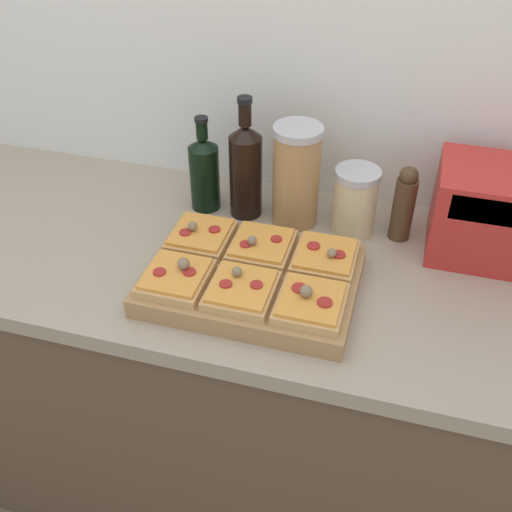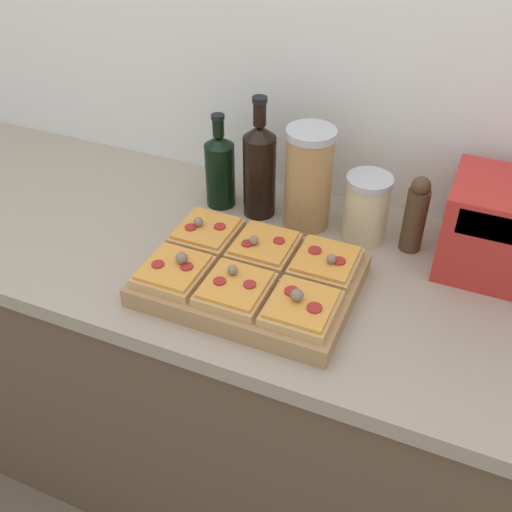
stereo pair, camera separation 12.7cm
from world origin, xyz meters
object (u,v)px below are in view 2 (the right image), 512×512
grain_jar_tall (308,179)px  pepper_mill (415,215)px  olive_oil_bottle (220,169)px  wine_bottle (259,168)px  grain_jar_short (366,208)px  toaster_oven (510,231)px  cutting_board (250,280)px

grain_jar_tall → pepper_mill: 0.26m
olive_oil_bottle → wine_bottle: size_ratio=0.80×
grain_jar_short → toaster_oven: size_ratio=0.55×
grain_jar_tall → toaster_oven: 0.46m
cutting_board → grain_jar_tall: 0.30m
grain_jar_short → olive_oil_bottle: bearing=-180.0°
grain_jar_tall → grain_jar_short: grain_jar_tall is taller
wine_bottle → pepper_mill: 0.38m
wine_bottle → pepper_mill: bearing=0.0°
olive_oil_bottle → grain_jar_tall: (0.23, 0.00, 0.03)m
grain_jar_tall → grain_jar_short: bearing=-0.0°
cutting_board → pepper_mill: 0.40m
grain_jar_tall → toaster_oven: (0.46, -0.00, -0.02)m
olive_oil_bottle → pepper_mill: bearing=0.0°
grain_jar_tall → toaster_oven: bearing=-0.1°
grain_jar_tall → toaster_oven: grain_jar_tall is taller
toaster_oven → olive_oil_bottle: bearing=179.9°
pepper_mill → toaster_oven: size_ratio=0.64×
olive_oil_bottle → pepper_mill: 0.49m
pepper_mill → cutting_board: bearing=-135.9°
olive_oil_bottle → toaster_oven: size_ratio=0.83×
grain_jar_tall → olive_oil_bottle: bearing=-180.0°
grain_jar_short → wine_bottle: bearing=180.0°
toaster_oven → grain_jar_tall: bearing=179.9°
pepper_mill → wine_bottle: bearing=-180.0°
grain_jar_tall → pepper_mill: bearing=0.0°
olive_oil_bottle → grain_jar_short: olive_oil_bottle is taller
cutting_board → olive_oil_bottle: 0.35m
olive_oil_bottle → grain_jar_tall: size_ratio=0.97×
grain_jar_tall → toaster_oven: size_ratio=0.86×
wine_bottle → grain_jar_tall: wine_bottle is taller
cutting_board → grain_jar_tall: bearing=84.1°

